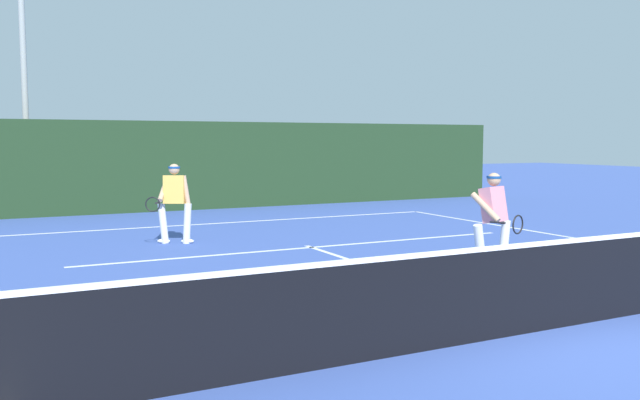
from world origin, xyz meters
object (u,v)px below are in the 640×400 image
tennis_ball (349,272)px  light_pole (23,45)px  player_near (494,218)px  player_far (174,200)px

tennis_ball → light_pole: 13.74m
player_near → light_pole: 14.96m
light_pole → tennis_ball: bearing=-72.5°
player_near → player_far: 6.32m
player_near → player_far: bearing=-70.3°
light_pole → player_far: bearing=-74.4°
player_near → tennis_ball: player_near is taller
player_far → light_pole: size_ratio=0.20×
tennis_ball → light_pole: size_ratio=0.01×
player_near → player_far: player_far is taller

